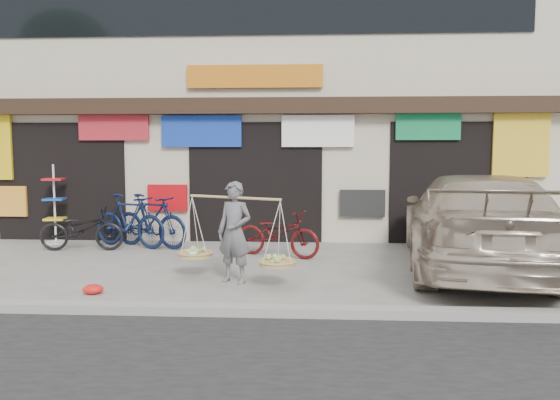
# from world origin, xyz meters

# --- Properties ---
(ground) EXTENTS (70.00, 70.00, 0.00)m
(ground) POSITION_xyz_m (0.00, 0.00, 0.00)
(ground) COLOR gray
(ground) RESTS_ON ground
(kerb) EXTENTS (70.00, 0.25, 0.12)m
(kerb) POSITION_xyz_m (0.00, -2.00, 0.06)
(kerb) COLOR gray
(kerb) RESTS_ON ground
(shophouse_block) EXTENTS (14.00, 6.32, 7.00)m
(shophouse_block) POSITION_xyz_m (-0.00, 6.42, 3.45)
(shophouse_block) COLOR beige
(shophouse_block) RESTS_ON ground
(street_vendor) EXTENTS (1.95, 1.17, 1.61)m
(street_vendor) POSITION_xyz_m (0.06, -0.32, 0.74)
(street_vendor) COLOR slate
(street_vendor) RESTS_ON ground
(bike_0) EXTENTS (1.77, 0.76, 0.90)m
(bike_0) POSITION_xyz_m (-3.49, 2.20, 0.45)
(bike_0) COLOR black
(bike_0) RESTS_ON ground
(bike_1) EXTENTS (1.96, 1.27, 1.15)m
(bike_1) POSITION_xyz_m (-2.63, 2.64, 0.57)
(bike_1) COLOR #101C3C
(bike_1) RESTS_ON ground
(bike_2) EXTENTS (1.86, 1.21, 0.92)m
(bike_2) POSITION_xyz_m (0.60, 1.78, 0.46)
(bike_2) COLOR #500D0E
(bike_2) RESTS_ON ground
(bike_3) EXTENTS (1.96, 1.27, 1.15)m
(bike_3) POSITION_xyz_m (-2.18, 2.64, 0.57)
(bike_3) COLOR #101C3C
(bike_3) RESTS_ON ground
(suv) EXTENTS (3.20, 6.08, 1.68)m
(suv) POSITION_xyz_m (4.15, 0.87, 0.84)
(suv) COLOR beige
(suv) RESTS_ON ground
(display_rack) EXTENTS (0.49, 0.49, 1.77)m
(display_rack) POSITION_xyz_m (-4.44, 3.00, 0.71)
(display_rack) COLOR silver
(display_rack) RESTS_ON ground
(red_bag) EXTENTS (0.31, 0.25, 0.14)m
(red_bag) POSITION_xyz_m (-1.92, -1.12, 0.07)
(red_bag) COLOR red
(red_bag) RESTS_ON ground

